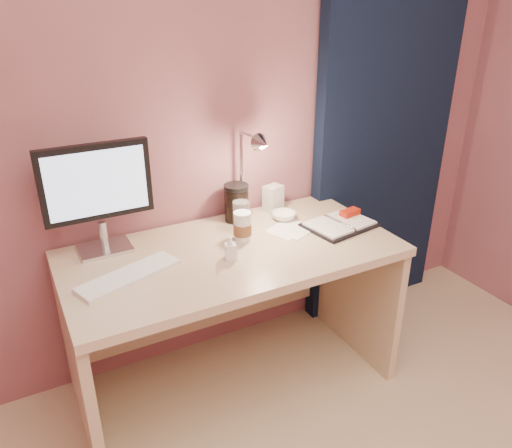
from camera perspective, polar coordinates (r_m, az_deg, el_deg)
name	(u,v)px	position (r m, az deg, el deg)	size (l,w,h in m)	color
room	(372,115)	(2.71, 13.11, 12.03)	(3.50, 3.50, 3.50)	#C6B28E
desk	(226,287)	(2.27, -3.40, -7.17)	(1.40, 0.70, 0.73)	#C5AF8B
monitor	(97,189)	(2.08, -17.74, 3.85)	(0.43, 0.16, 0.46)	silver
keyboard	(129,276)	(1.96, -14.30, -5.73)	(0.40, 0.12, 0.02)	white
planner	(340,223)	(2.34, 9.63, 0.08)	(0.34, 0.28, 0.05)	black
paper_a	(287,231)	(2.26, 3.53, -0.86)	(0.13, 0.13, 0.00)	white
paper_c	(292,229)	(2.28, 4.17, -0.54)	(0.17, 0.17, 0.00)	white
coffee_cup	(242,227)	(2.16, -1.56, -0.33)	(0.08, 0.08, 0.13)	white
clear_cup	(241,215)	(2.26, -1.71, 1.01)	(0.08, 0.08, 0.13)	white
bowl	(284,216)	(2.37, 3.19, 0.93)	(0.12, 0.12, 0.04)	white
lotion_bottle	(230,248)	(2.01, -2.94, -2.72)	(0.04, 0.05, 0.10)	white
dark_jar	(237,205)	(2.34, -2.24, 2.23)	(0.11, 0.11, 0.16)	black
product_box	(273,198)	(2.45, 1.97, 2.96)	(0.09, 0.07, 0.13)	silver
desk_lamp	(250,168)	(2.22, -0.64, 6.41)	(0.11, 0.27, 0.44)	silver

